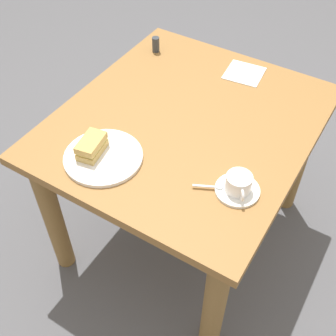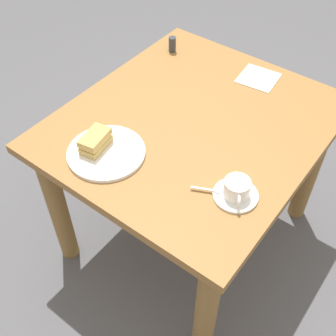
% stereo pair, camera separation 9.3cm
% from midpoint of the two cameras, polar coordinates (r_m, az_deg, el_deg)
% --- Properties ---
extents(ground_plane, '(6.00, 6.00, 0.00)m').
position_cam_midpoint_polar(ground_plane, '(2.15, 0.59, -8.14)').
color(ground_plane, '#505053').
extents(dining_table, '(1.02, 0.90, 0.71)m').
position_cam_midpoint_polar(dining_table, '(1.71, 0.74, 2.89)').
color(dining_table, olive).
rests_on(dining_table, ground_plane).
extents(sandwich_plate, '(0.27, 0.27, 0.01)m').
position_cam_midpoint_polar(sandwich_plate, '(1.49, -10.32, 1.37)').
color(sandwich_plate, white).
rests_on(sandwich_plate, dining_table).
extents(sandwich_front, '(0.12, 0.09, 0.06)m').
position_cam_midpoint_polar(sandwich_front, '(1.48, -11.83, 2.77)').
color(sandwich_front, tan).
rests_on(sandwich_front, sandwich_plate).
extents(coffee_saucer, '(0.14, 0.14, 0.01)m').
position_cam_midpoint_polar(coffee_saucer, '(1.38, 7.22, -2.98)').
color(coffee_saucer, white).
rests_on(coffee_saucer, dining_table).
extents(coffee_cup, '(0.10, 0.09, 0.06)m').
position_cam_midpoint_polar(coffee_cup, '(1.35, 7.37, -2.04)').
color(coffee_cup, white).
rests_on(coffee_cup, coffee_saucer).
extents(spoon, '(0.05, 0.09, 0.01)m').
position_cam_midpoint_polar(spoon, '(1.37, 4.05, -2.54)').
color(spoon, silver).
rests_on(spoon, coffee_saucer).
extents(napkin, '(0.17, 0.17, 0.00)m').
position_cam_midpoint_polar(napkin, '(1.87, 8.59, 12.22)').
color(napkin, white).
rests_on(napkin, dining_table).
extents(salt_shaker, '(0.03, 0.03, 0.07)m').
position_cam_midpoint_polar(salt_shaker, '(1.98, -3.03, 15.92)').
color(salt_shaker, '#33383D').
rests_on(salt_shaker, dining_table).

